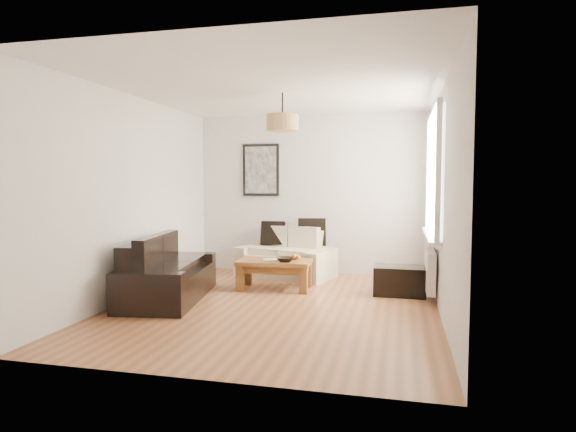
% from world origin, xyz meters
% --- Properties ---
extents(floor, '(4.50, 4.50, 0.00)m').
position_xyz_m(floor, '(0.00, 0.00, 0.00)').
color(floor, brown).
rests_on(floor, ground).
extents(ceiling, '(3.80, 4.50, 0.00)m').
position_xyz_m(ceiling, '(0.00, 0.00, 2.60)').
color(ceiling, white).
rests_on(ceiling, floor).
extents(wall_back, '(3.80, 0.04, 2.60)m').
position_xyz_m(wall_back, '(0.00, 2.25, 1.30)').
color(wall_back, silver).
rests_on(wall_back, floor).
extents(wall_front, '(3.80, 0.04, 2.60)m').
position_xyz_m(wall_front, '(0.00, -2.25, 1.30)').
color(wall_front, silver).
rests_on(wall_front, floor).
extents(wall_left, '(0.04, 4.50, 2.60)m').
position_xyz_m(wall_left, '(-1.90, 0.00, 1.30)').
color(wall_left, silver).
rests_on(wall_left, floor).
extents(wall_right, '(0.04, 4.50, 2.60)m').
position_xyz_m(wall_right, '(1.90, 0.00, 1.30)').
color(wall_right, silver).
rests_on(wall_right, floor).
extents(window_bay, '(0.14, 1.90, 1.60)m').
position_xyz_m(window_bay, '(1.86, 0.80, 1.60)').
color(window_bay, white).
rests_on(window_bay, wall_right).
extents(radiator, '(0.10, 0.90, 0.52)m').
position_xyz_m(radiator, '(1.82, 0.80, 0.38)').
color(radiator, white).
rests_on(radiator, wall_right).
extents(poster, '(0.62, 0.04, 0.87)m').
position_xyz_m(poster, '(-0.85, 2.22, 1.70)').
color(poster, black).
rests_on(poster, wall_back).
extents(pendant_shade, '(0.40, 0.40, 0.20)m').
position_xyz_m(pendant_shade, '(0.00, 0.30, 2.23)').
color(pendant_shade, tan).
rests_on(pendant_shade, ceiling).
extents(loveseat_cream, '(1.63, 1.17, 0.73)m').
position_xyz_m(loveseat_cream, '(-0.32, 1.78, 0.36)').
color(loveseat_cream, beige).
rests_on(loveseat_cream, floor).
extents(sofa_leather, '(1.10, 1.84, 0.75)m').
position_xyz_m(sofa_leather, '(-1.43, 0.01, 0.37)').
color(sofa_leather, black).
rests_on(sofa_leather, floor).
extents(coffee_table, '(1.04, 0.61, 0.41)m').
position_xyz_m(coffee_table, '(-0.26, 0.87, 0.21)').
color(coffee_table, brown).
rests_on(coffee_table, floor).
extents(ottoman, '(0.68, 0.44, 0.38)m').
position_xyz_m(ottoman, '(1.45, 0.92, 0.19)').
color(ottoman, black).
rests_on(ottoman, floor).
extents(cushion_left, '(0.39, 0.14, 0.38)m').
position_xyz_m(cushion_left, '(-0.57, 1.96, 0.67)').
color(cushion_left, black).
rests_on(cushion_left, loveseat_cream).
extents(cushion_right, '(0.46, 0.23, 0.44)m').
position_xyz_m(cushion_right, '(0.07, 1.96, 0.70)').
color(cushion_right, black).
rests_on(cushion_right, loveseat_cream).
extents(fruit_bowl, '(0.27, 0.27, 0.06)m').
position_xyz_m(fruit_bowl, '(-0.07, 0.77, 0.44)').
color(fruit_bowl, black).
rests_on(fruit_bowl, coffee_table).
extents(orange_a, '(0.07, 0.07, 0.06)m').
position_xyz_m(orange_a, '(0.05, 0.96, 0.45)').
color(orange_a, orange).
rests_on(orange_a, fruit_bowl).
extents(orange_b, '(0.07, 0.07, 0.06)m').
position_xyz_m(orange_b, '(0.07, 0.94, 0.45)').
color(orange_b, orange).
rests_on(orange_b, fruit_bowl).
extents(orange_c, '(0.09, 0.09, 0.08)m').
position_xyz_m(orange_c, '(0.01, 0.97, 0.45)').
color(orange_c, orange).
rests_on(orange_c, fruit_bowl).
extents(papers, '(0.26, 0.22, 0.01)m').
position_xyz_m(papers, '(-0.31, 0.90, 0.42)').
color(papers, white).
rests_on(papers, coffee_table).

